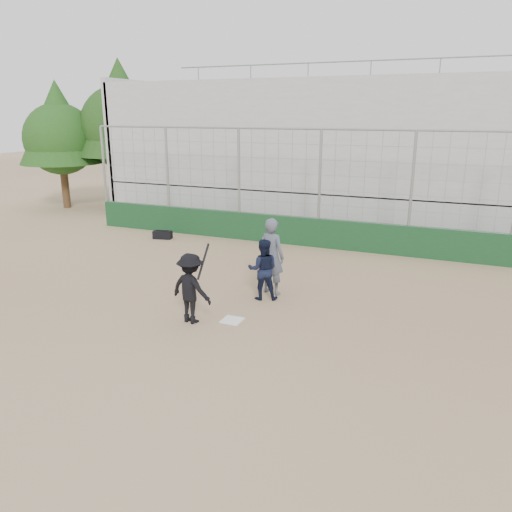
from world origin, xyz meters
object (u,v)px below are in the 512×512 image
at_px(umpire, 272,260).
at_px(equipment_bag, 163,235).
at_px(batter_at_plate, 191,288).
at_px(catcher_crouched, 263,279).

height_order(umpire, equipment_bag, umpire).
relative_size(batter_at_plate, umpire, 0.98).
bearing_deg(equipment_bag, umpire, -33.64).
distance_m(batter_at_plate, equipment_bag, 7.94).
distance_m(catcher_crouched, equipment_bag, 7.25).
relative_size(catcher_crouched, equipment_bag, 1.44).
xyz_separation_m(batter_at_plate, catcher_crouched, (0.95, 1.91, -0.27)).
bearing_deg(catcher_crouched, equipment_bag, 142.91).
height_order(catcher_crouched, equipment_bag, catcher_crouched).
relative_size(catcher_crouched, umpire, 0.59).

